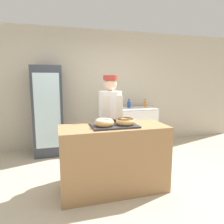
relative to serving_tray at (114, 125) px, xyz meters
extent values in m
plane|color=#B7A88E|center=(0.00, 0.00, -0.94)|extent=(14.00, 14.00, 0.00)
cube|color=#BCB29E|center=(0.00, 2.13, 0.41)|extent=(8.00, 0.06, 2.70)
cube|color=#997047|center=(0.00, 0.00, -0.47)|extent=(1.47, 0.60, 0.93)
cube|color=#2D2D33|center=(0.00, 0.00, 0.00)|extent=(0.62, 0.45, 0.02)
torus|color=tan|center=(-0.15, -0.05, 0.05)|extent=(0.26, 0.26, 0.08)
torus|color=white|center=(-0.15, -0.05, 0.08)|extent=(0.23, 0.23, 0.05)
torus|color=tan|center=(0.15, -0.05, 0.05)|extent=(0.26, 0.26, 0.08)
torus|color=#472814|center=(0.15, -0.05, 0.08)|extent=(0.23, 0.23, 0.05)
cube|color=black|center=(-0.08, 0.17, 0.03)|extent=(0.08, 0.08, 0.03)
cube|color=black|center=(0.08, 0.17, 0.03)|extent=(0.08, 0.08, 0.03)
cylinder|color=#4C4C51|center=(0.09, 0.55, -0.55)|extent=(0.27, 0.27, 0.78)
cylinder|color=white|center=(0.09, 0.55, 0.14)|extent=(0.37, 0.37, 0.59)
cube|color=silver|center=(0.09, 0.38, -0.24)|extent=(0.31, 0.02, 1.24)
sphere|color=beige|center=(0.09, 0.55, 0.54)|extent=(0.21, 0.21, 0.21)
cylinder|color=#B2332D|center=(0.09, 0.55, 0.65)|extent=(0.22, 0.22, 0.07)
cube|color=#333842|center=(-0.93, 1.77, -0.02)|extent=(0.59, 0.61, 1.84)
cube|color=silver|center=(-0.93, 1.45, 0.02)|extent=(0.48, 0.02, 1.47)
cube|color=white|center=(0.94, 1.77, -0.48)|extent=(1.08, 0.60, 0.91)
cube|color=gray|center=(0.94, 1.77, -0.05)|extent=(1.08, 0.60, 0.01)
cylinder|color=orange|center=(1.31, 1.85, 0.04)|extent=(0.06, 0.06, 0.14)
cylinder|color=orange|center=(1.31, 1.85, 0.14)|extent=(0.03, 0.03, 0.05)
cylinder|color=black|center=(1.31, 1.85, 0.17)|extent=(0.03, 0.03, 0.01)
cylinder|color=#1E4CB2|center=(0.89, 1.85, 0.04)|extent=(0.08, 0.08, 0.14)
cylinder|color=#1E4CB2|center=(0.89, 1.85, 0.14)|extent=(0.03, 0.03, 0.05)
cylinder|color=black|center=(0.89, 1.85, 0.17)|extent=(0.04, 0.04, 0.01)
cylinder|color=#2D8C38|center=(0.48, 1.70, 0.06)|extent=(0.06, 0.06, 0.17)
cylinder|color=#2D8C38|center=(0.48, 1.70, 0.18)|extent=(0.03, 0.03, 0.07)
cylinder|color=black|center=(0.48, 1.70, 0.22)|extent=(0.03, 0.03, 0.01)
cylinder|color=#99661E|center=(0.51, 2.00, 0.06)|extent=(0.07, 0.07, 0.16)
cylinder|color=#99661E|center=(0.51, 2.00, 0.17)|extent=(0.03, 0.03, 0.06)
cylinder|color=black|center=(0.51, 2.00, 0.21)|extent=(0.04, 0.04, 0.01)
camera|label=1|loc=(-0.73, -2.56, 0.60)|focal=32.00mm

